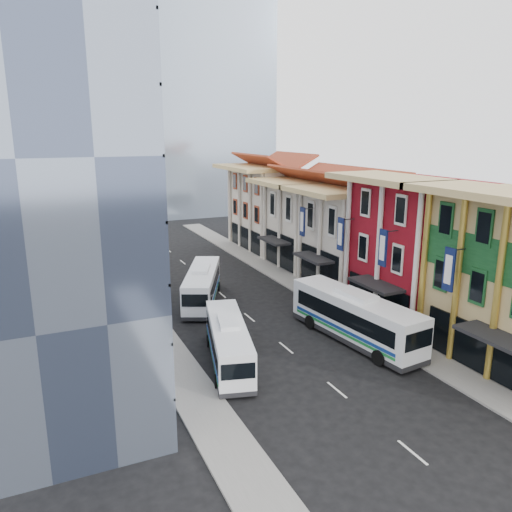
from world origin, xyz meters
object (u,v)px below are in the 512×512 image
bus_left_near (228,342)px  bus_right (355,316)px  office_tower (18,148)px  bus_left_far (202,285)px

bus_left_near → bus_right: (10.43, -0.38, 0.37)m
office_tower → bus_left_near: 18.57m
bus_right → bus_left_far: bearing=113.8°
bus_left_far → bus_right: bus_right is taller
bus_left_far → bus_right: size_ratio=0.88×
bus_left_near → office_tower: bearing=173.6°
office_tower → bus_right: (22.50, -5.01, -12.97)m
bus_left_near → bus_right: bearing=12.5°
bus_left_near → bus_right: 10.45m
bus_left_far → office_tower: bearing=-124.8°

